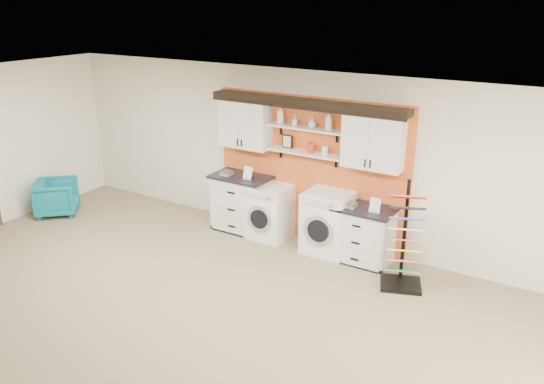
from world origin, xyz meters
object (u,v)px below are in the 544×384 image
Objects in this scene: base_cabinet_left at (242,203)px; washer at (270,212)px; armchair at (57,197)px; base_cabinet_right at (364,234)px; dryer at (328,222)px; sample_rack at (403,253)px.

base_cabinet_left is 1.11× the size of washer.
armchair is at bearing -160.14° from base_cabinet_left.
dryer is at bearing -179.68° from base_cabinet_right.
washer is at bearing 180.00° from dryer.
base_cabinet_right is 0.90× the size of dryer.
dryer reaches higher than washer.
armchair is (-6.39, -0.78, -0.17)m from sample_rack.
washer reaches higher than armchair.
base_cabinet_left is 1.13× the size of base_cabinet_right.
armchair is (-5.63, -1.22, -0.11)m from base_cabinet_right.
dryer is at bearing -118.66° from armchair.
sample_rack reaches higher than base_cabinet_right.
washer reaches higher than base_cabinet_right.
sample_rack reaches higher than armchair.
base_cabinet_left is 3.59m from armchair.
dryer is (1.08, 0.00, 0.04)m from washer.
dryer reaches higher than base_cabinet_left.
sample_rack is 2.12× the size of armchair.
dryer is 0.65× the size of sample_rack.
dryer is 5.17m from armchair.
washer is at bearing -115.16° from armchair.
base_cabinet_right is 0.59× the size of sample_rack.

